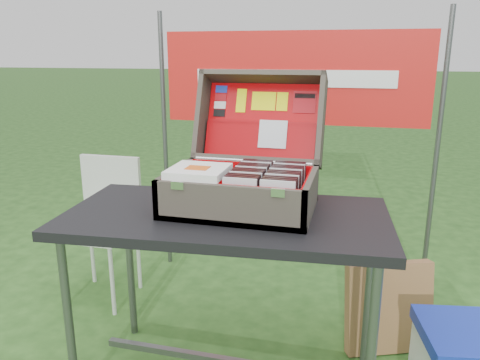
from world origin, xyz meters
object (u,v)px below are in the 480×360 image
(chair, at_px, (99,232))
(cardboard_box, at_px, (389,307))
(table, at_px, (227,303))
(suitcase, at_px, (245,144))

(chair, distance_m, cardboard_box, 1.67)
(table, distance_m, cardboard_box, 0.86)
(chair, xyz_separation_m, cardboard_box, (1.65, -0.10, -0.20))
(table, height_order, cardboard_box, table)
(table, relative_size, chair, 1.55)
(cardboard_box, bearing_deg, suitcase, -174.15)
(suitcase, xyz_separation_m, chair, (-1.00, 0.44, -0.66))
(table, relative_size, cardboard_box, 2.88)
(suitcase, height_order, cardboard_box, suitcase)
(table, bearing_deg, chair, 144.98)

